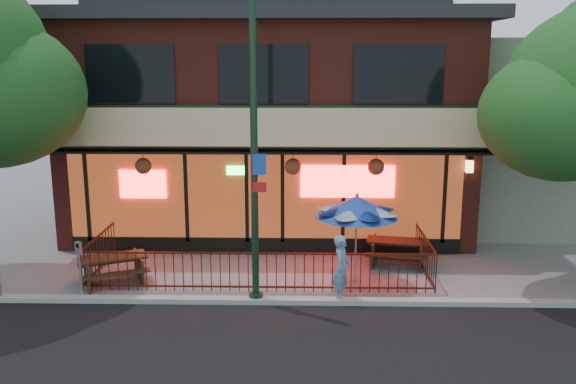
% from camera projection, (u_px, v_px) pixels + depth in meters
% --- Properties ---
extents(ground, '(80.00, 80.00, 0.00)m').
position_uv_depth(ground, '(257.00, 295.00, 14.30)').
color(ground, gray).
rests_on(ground, ground).
extents(curb, '(80.00, 0.25, 0.12)m').
position_uv_depth(curb, '(256.00, 301.00, 13.80)').
color(curb, '#999993').
rests_on(curb, ground).
extents(restaurant_building, '(12.96, 9.49, 8.05)m').
position_uv_depth(restaurant_building, '(271.00, 98.00, 20.35)').
color(restaurant_building, maroon).
rests_on(restaurant_building, ground).
extents(neighbor_building, '(6.00, 7.00, 6.00)m').
position_uv_depth(neighbor_building, '(533.00, 130.00, 20.97)').
color(neighbor_building, gray).
rests_on(neighbor_building, ground).
extents(patio_fence, '(8.44, 2.62, 1.00)m').
position_uv_depth(patio_fence, '(258.00, 262.00, 14.65)').
color(patio_fence, '#3D140D').
rests_on(patio_fence, ground).
extents(street_light, '(0.43, 0.32, 7.00)m').
position_uv_depth(street_light, '(254.00, 166.00, 13.23)').
color(street_light, '#15301D').
rests_on(street_light, ground).
extents(picnic_table_left, '(1.96, 1.78, 0.68)m').
position_uv_depth(picnic_table_left, '(113.00, 265.00, 14.96)').
color(picnic_table_left, '#3A2815').
rests_on(picnic_table_left, ground).
extents(picnic_table_right, '(1.78, 1.48, 0.68)m').
position_uv_depth(picnic_table_right, '(397.00, 248.00, 16.32)').
color(picnic_table_right, '#352112').
rests_on(picnic_table_right, ground).
extents(patio_umbrella, '(2.00, 2.00, 2.28)m').
position_uv_depth(patio_umbrella, '(357.00, 206.00, 14.65)').
color(patio_umbrella, gray).
rests_on(patio_umbrella, ground).
extents(pedestrian, '(0.52, 0.65, 1.57)m').
position_uv_depth(pedestrian, '(342.00, 269.00, 13.75)').
color(pedestrian, '#5A85B5').
rests_on(pedestrian, ground).
extents(parking_meter_near, '(0.15, 0.14, 1.40)m').
position_uv_depth(parking_meter_near, '(79.00, 261.00, 13.79)').
color(parking_meter_near, '#9DA1A6').
rests_on(parking_meter_near, ground).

